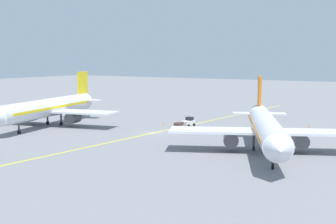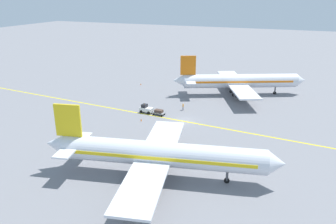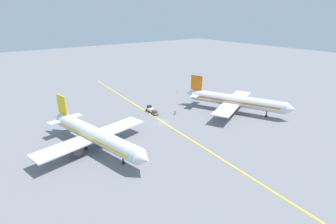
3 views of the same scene
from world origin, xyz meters
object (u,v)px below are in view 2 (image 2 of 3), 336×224
baggage_cart_trailing (159,112)px  ground_crew_worker (183,106)px  airplane_at_gate (239,81)px  baggage_tug_white (146,109)px  traffic_cone_near_nose (141,84)px  traffic_cone_mid_apron (141,120)px  airplane_adjacent_stand (158,154)px

baggage_cart_trailing → ground_crew_worker: (-5.10, 3.93, 0.15)m
airplane_at_gate → baggage_tug_white: 27.73m
traffic_cone_near_nose → traffic_cone_mid_apron: bearing=26.8°
airplane_adjacent_stand → baggage_cart_trailing: airplane_adjacent_stand is taller
baggage_cart_trailing → traffic_cone_near_nose: size_ratio=4.95×
airplane_at_gate → traffic_cone_near_nose: airplane_at_gate is taller
traffic_cone_near_nose → traffic_cone_mid_apron: (25.86, 13.07, 0.00)m
airplane_adjacent_stand → traffic_cone_near_nose: airplane_adjacent_stand is taller
airplane_adjacent_stand → ground_crew_worker: 29.91m
airplane_adjacent_stand → traffic_cone_mid_apron: size_ratio=64.14×
airplane_at_gate → baggage_cart_trailing: airplane_at_gate is taller
airplane_adjacent_stand → traffic_cone_near_nose: size_ratio=64.14×
airplane_at_gate → baggage_tug_white: (21.96, -16.69, -2.81)m
airplane_at_gate → traffic_cone_mid_apron: airplane_at_gate is taller
airplane_at_gate → traffic_cone_near_nose: (1.13, -28.54, -3.43)m
airplane_adjacent_stand → baggage_cart_trailing: size_ratio=12.97×
airplane_adjacent_stand → baggage_tug_white: bearing=-150.5°
ground_crew_worker → baggage_cart_trailing: bearing=-37.6°
baggage_cart_trailing → ground_crew_worker: bearing=142.4°
ground_crew_worker → traffic_cone_near_nose: size_ratio=3.05×
airplane_at_gate → baggage_cart_trailing: bearing=-31.1°
airplane_at_gate → airplane_adjacent_stand: size_ratio=0.95×
airplane_adjacent_stand → ground_crew_worker: size_ratio=21.00×
airplane_at_gate → ground_crew_worker: (17.17, -9.48, -2.80)m
baggage_tug_white → traffic_cone_near_nose: size_ratio=5.69×
baggage_tug_white → baggage_cart_trailing: 3.30m
baggage_tug_white → airplane_at_gate: bearing=142.8°
airplane_at_gate → airplane_adjacent_stand: same height
baggage_cart_trailing → ground_crew_worker: ground_crew_worker is taller
baggage_cart_trailing → airplane_adjacent_stand: bearing=23.6°
baggage_tug_white → traffic_cone_mid_apron: (5.03, 1.22, -0.63)m
airplane_adjacent_stand → traffic_cone_near_nose: (-45.10, -25.57, -3.43)m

